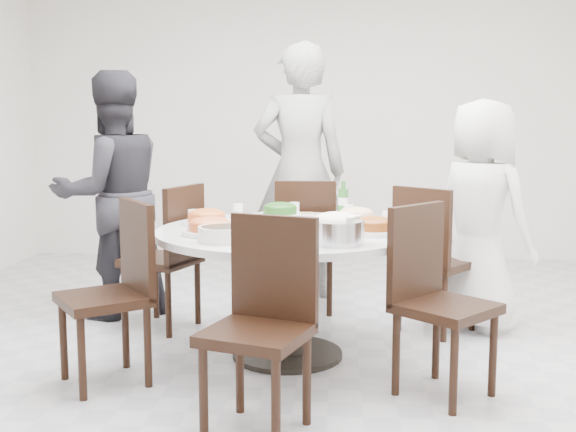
# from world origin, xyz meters

# --- Properties ---
(floor) EXTENTS (6.00, 6.00, 0.01)m
(floor) POSITION_xyz_m (0.00, 0.00, 0.00)
(floor) COLOR #B6B6BB
(floor) RESTS_ON ground
(wall_back) EXTENTS (6.00, 0.01, 2.80)m
(wall_back) POSITION_xyz_m (0.00, 3.00, 1.40)
(wall_back) COLOR white
(wall_back) RESTS_ON ground
(wall_front) EXTENTS (6.00, 0.01, 2.80)m
(wall_front) POSITION_xyz_m (0.00, -3.00, 1.40)
(wall_front) COLOR white
(wall_front) RESTS_ON ground
(dining_table) EXTENTS (1.50, 1.50, 0.75)m
(dining_table) POSITION_xyz_m (-0.25, -0.00, 0.38)
(dining_table) COLOR silver
(dining_table) RESTS_ON floor
(chair_ne) EXTENTS (0.59, 0.59, 0.95)m
(chair_ne) POSITION_xyz_m (0.68, 0.58, 0.47)
(chair_ne) COLOR black
(chair_ne) RESTS_ON floor
(chair_n) EXTENTS (0.43, 0.43, 0.95)m
(chair_n) POSITION_xyz_m (-0.19, 1.04, 0.47)
(chair_n) COLOR black
(chair_n) RESTS_ON floor
(chair_nw) EXTENTS (0.54, 0.54, 0.95)m
(chair_nw) POSITION_xyz_m (-1.12, 0.52, 0.47)
(chair_nw) COLOR black
(chair_nw) RESTS_ON floor
(chair_sw) EXTENTS (0.59, 0.59, 0.95)m
(chair_sw) POSITION_xyz_m (-1.17, -0.49, 0.47)
(chair_sw) COLOR black
(chair_sw) RESTS_ON floor
(chair_s) EXTENTS (0.54, 0.54, 0.95)m
(chair_s) POSITION_xyz_m (-0.31, -1.03, 0.47)
(chair_s) COLOR black
(chair_s) RESTS_ON floor
(chair_se) EXTENTS (0.59, 0.59, 0.95)m
(chair_se) POSITION_xyz_m (0.58, -0.54, 0.47)
(chair_se) COLOR black
(chair_se) RESTS_ON floor
(diner_right) EXTENTS (0.85, 0.86, 1.50)m
(diner_right) POSITION_xyz_m (0.96, 0.65, 0.75)
(diner_right) COLOR silver
(diner_right) RESTS_ON floor
(diner_middle) EXTENTS (0.73, 0.50, 1.94)m
(diner_middle) POSITION_xyz_m (-0.25, 1.44, 0.97)
(diner_middle) COLOR black
(diner_middle) RESTS_ON floor
(diner_left) EXTENTS (1.04, 1.00, 1.70)m
(diner_left) POSITION_xyz_m (-1.52, 0.81, 0.85)
(diner_left) COLOR black
(diner_left) RESTS_ON floor
(dish_greens) EXTENTS (0.28, 0.28, 0.07)m
(dish_greens) POSITION_xyz_m (-0.33, 0.49, 0.79)
(dish_greens) COLOR white
(dish_greens) RESTS_ON dining_table
(dish_pale) EXTENTS (0.26, 0.26, 0.07)m
(dish_pale) POSITION_xyz_m (0.15, 0.28, 0.79)
(dish_pale) COLOR white
(dish_pale) RESTS_ON dining_table
(dish_orange) EXTENTS (0.28, 0.28, 0.08)m
(dish_orange) POSITION_xyz_m (-0.74, 0.13, 0.79)
(dish_orange) COLOR white
(dish_orange) RESTS_ON dining_table
(dish_redbrown) EXTENTS (0.28, 0.28, 0.07)m
(dish_redbrown) POSITION_xyz_m (0.24, -0.13, 0.79)
(dish_redbrown) COLOR white
(dish_redbrown) RESTS_ON dining_table
(dish_tofu) EXTENTS (0.30, 0.30, 0.08)m
(dish_tofu) POSITION_xyz_m (-0.65, -0.22, 0.79)
(dish_tofu) COLOR white
(dish_tofu) RESTS_ON dining_table
(rice_bowl) EXTENTS (0.28, 0.28, 0.12)m
(rice_bowl) POSITION_xyz_m (0.03, -0.44, 0.81)
(rice_bowl) COLOR silver
(rice_bowl) RESTS_ON dining_table
(soup_bowl) EXTENTS (0.25, 0.25, 0.08)m
(soup_bowl) POSITION_xyz_m (-0.55, -0.41, 0.79)
(soup_bowl) COLOR white
(soup_bowl) RESTS_ON dining_table
(beverage_bottle) EXTENTS (0.07, 0.07, 0.23)m
(beverage_bottle) POSITION_xyz_m (0.07, 0.56, 0.86)
(beverage_bottle) COLOR #2B6A2A
(beverage_bottle) RESTS_ON dining_table
(tea_cups) EXTENTS (0.07, 0.07, 0.08)m
(tea_cups) POSITION_xyz_m (-0.28, 0.60, 0.79)
(tea_cups) COLOR white
(tea_cups) RESTS_ON dining_table
(chopsticks) EXTENTS (0.24, 0.04, 0.01)m
(chopsticks) POSITION_xyz_m (-0.23, 0.67, 0.76)
(chopsticks) COLOR tan
(chopsticks) RESTS_ON dining_table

